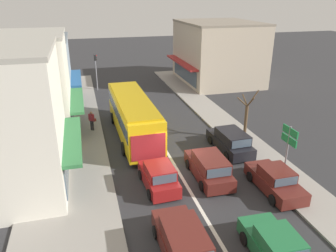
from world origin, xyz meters
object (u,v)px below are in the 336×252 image
(city_bus, at_px, (133,114))
(wagon_queue_far_back, at_px, (209,167))
(directional_road_sign, at_px, (289,141))
(parked_sedan_kerb_front, at_px, (275,180))
(sedan_behind_bus_mid, at_px, (277,249))
(hatchback_adjacent_lane_trail, at_px, (159,177))
(wagon_behind_bus_near, at_px, (183,243))
(street_tree_right, at_px, (246,118))
(pedestrian_with_handbag_near, at_px, (92,120))
(parked_wagon_kerb_second, at_px, (230,141))
(traffic_light_downstreet, at_px, (96,66))

(city_bus, distance_m, wagon_queue_far_back, 8.33)
(directional_road_sign, bearing_deg, parked_sedan_kerb_front, -145.18)
(sedan_behind_bus_mid, xyz_separation_m, directional_road_sign, (4.03, 5.64, 2.04))
(hatchback_adjacent_lane_trail, relative_size, sedan_behind_bus_mid, 0.89)
(city_bus, xyz_separation_m, directional_road_sign, (7.69, -9.02, 0.82))
(wagon_behind_bus_near, height_order, street_tree_right, street_tree_right)
(hatchback_adjacent_lane_trail, bearing_deg, pedestrian_with_handbag_near, 109.19)
(city_bus, bearing_deg, parked_wagon_kerb_second, -34.32)
(city_bus, distance_m, parked_wagon_kerb_second, 7.76)
(hatchback_adjacent_lane_trail, relative_size, parked_sedan_kerb_front, 0.90)
(sedan_behind_bus_mid, relative_size, street_tree_right, 1.08)
(sedan_behind_bus_mid, distance_m, parked_sedan_kerb_front, 5.69)
(directional_road_sign, bearing_deg, street_tree_right, 84.18)
(wagon_behind_bus_near, bearing_deg, traffic_light_downstreet, 93.75)
(parked_wagon_kerb_second, bearing_deg, wagon_behind_bus_near, -125.48)
(hatchback_adjacent_lane_trail, bearing_deg, street_tree_right, 31.61)
(hatchback_adjacent_lane_trail, height_order, parked_wagon_kerb_second, parked_wagon_kerb_second)
(parked_wagon_kerb_second, relative_size, pedestrian_with_handbag_near, 2.80)
(wagon_behind_bus_near, xyz_separation_m, sedan_behind_bus_mid, (3.74, -1.32, -0.08))
(city_bus, bearing_deg, sedan_behind_bus_mid, -75.98)
(city_bus, bearing_deg, hatchback_adjacent_lane_trail, -88.52)
(wagon_queue_far_back, relative_size, street_tree_right, 1.15)
(hatchback_adjacent_lane_trail, xyz_separation_m, parked_wagon_kerb_second, (6.14, 3.39, 0.04))
(wagon_behind_bus_near, bearing_deg, street_tree_right, 51.63)
(sedan_behind_bus_mid, relative_size, parked_wagon_kerb_second, 0.93)
(sedan_behind_bus_mid, bearing_deg, city_bus, 104.02)
(city_bus, height_order, pedestrian_with_handbag_near, city_bus)
(directional_road_sign, bearing_deg, pedestrian_with_handbag_near, 134.86)
(wagon_behind_bus_near, xyz_separation_m, parked_sedan_kerb_front, (6.67, 3.55, -0.08))
(wagon_queue_far_back, height_order, street_tree_right, street_tree_right)
(pedestrian_with_handbag_near, bearing_deg, wagon_queue_far_back, -54.97)
(wagon_behind_bus_near, xyz_separation_m, hatchback_adjacent_lane_trail, (0.28, 5.62, -0.04))
(city_bus, distance_m, traffic_light_downstreet, 14.66)
(sedan_behind_bus_mid, bearing_deg, pedestrian_with_handbag_near, 112.36)
(sedan_behind_bus_mid, bearing_deg, wagon_behind_bus_near, 160.49)
(city_bus, bearing_deg, wagon_queue_far_back, -65.43)
(parked_sedan_kerb_front, bearing_deg, city_bus, 123.96)
(city_bus, distance_m, pedestrian_with_handbag_near, 3.74)
(hatchback_adjacent_lane_trail, distance_m, parked_wagon_kerb_second, 7.02)
(parked_sedan_kerb_front, bearing_deg, sedan_behind_bus_mid, -120.99)
(traffic_light_downstreet, distance_m, street_tree_right, 20.06)
(parked_sedan_kerb_front, relative_size, traffic_light_downstreet, 1.00)
(hatchback_adjacent_lane_trail, xyz_separation_m, parked_sedan_kerb_front, (6.39, -2.07, -0.05))
(wagon_queue_far_back, distance_m, sedan_behind_bus_mid, 7.17)
(traffic_light_downstreet, bearing_deg, street_tree_right, -59.26)
(wagon_behind_bus_near, xyz_separation_m, parked_wagon_kerb_second, (6.42, 9.01, 0.00))
(parked_sedan_kerb_front, xyz_separation_m, pedestrian_with_handbag_near, (-9.73, 11.65, 0.40))
(hatchback_adjacent_lane_trail, xyz_separation_m, directional_road_sign, (7.49, -1.30, 1.99))
(wagon_queue_far_back, relative_size, hatchback_adjacent_lane_trail, 1.20)
(wagon_queue_far_back, distance_m, parked_wagon_kerb_second, 4.31)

